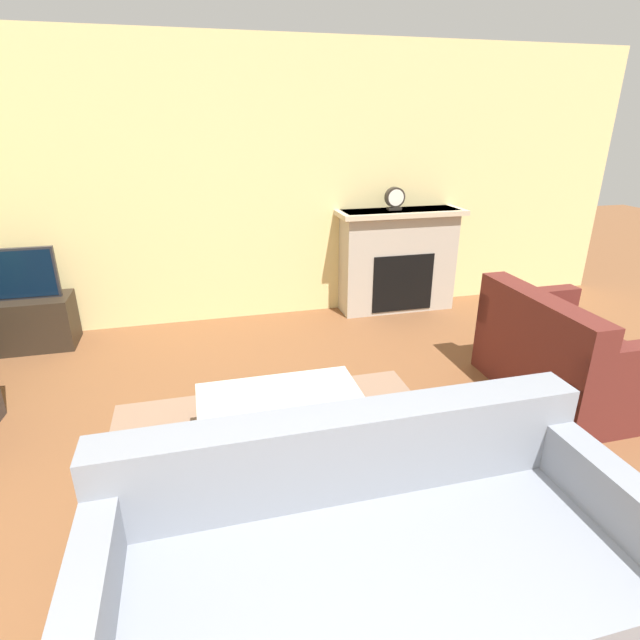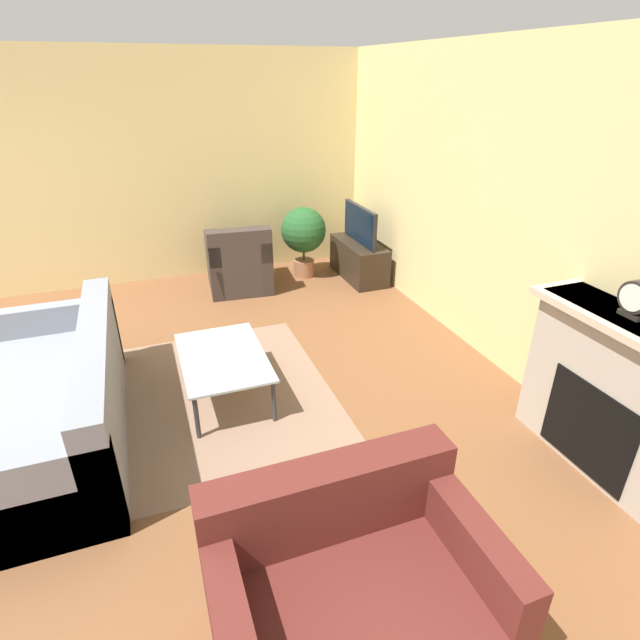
% 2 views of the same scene
% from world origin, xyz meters
% --- Properties ---
extents(wall_back, '(8.74, 0.06, 2.70)m').
position_xyz_m(wall_back, '(0.00, 4.85, 1.35)').
color(wall_back, beige).
rests_on(wall_back, ground_plane).
extents(area_rug, '(2.21, 1.86, 0.00)m').
position_xyz_m(area_rug, '(0.06, 2.32, 0.00)').
color(area_rug, '#896B56').
rests_on(area_rug, ground_plane).
extents(fireplace, '(1.35, 0.41, 1.09)m').
position_xyz_m(fireplace, '(1.75, 4.64, 0.57)').
color(fireplace, '#B2A899').
rests_on(fireplace, ground_plane).
extents(tv_stand, '(0.99, 0.42, 0.47)m').
position_xyz_m(tv_stand, '(-2.01, 4.53, 0.24)').
color(tv_stand, '#2D2319').
rests_on(tv_stand, ground_plane).
extents(tv, '(0.86, 0.06, 0.46)m').
position_xyz_m(tv, '(-2.01, 4.53, 0.71)').
color(tv, '#232328').
rests_on(tv, tv_stand).
extents(couch_sectional, '(2.15, 0.98, 0.82)m').
position_xyz_m(couch_sectional, '(0.20, 1.17, 0.28)').
color(couch_sectional, gray).
rests_on(couch_sectional, ground_plane).
extents(couch_loveseat, '(0.87, 1.24, 0.82)m').
position_xyz_m(couch_loveseat, '(2.25, 2.58, 0.29)').
color(couch_loveseat, '#5B231E').
rests_on(couch_loveseat, ground_plane).
extents(coffee_table, '(1.01, 0.66, 0.38)m').
position_xyz_m(coffee_table, '(0.06, 2.40, 0.35)').
color(coffee_table, '#333338').
rests_on(coffee_table, ground_plane).
extents(mantel_clock, '(0.20, 0.07, 0.23)m').
position_xyz_m(mantel_clock, '(1.68, 4.64, 1.21)').
color(mantel_clock, '#28231E').
rests_on(mantel_clock, fireplace).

